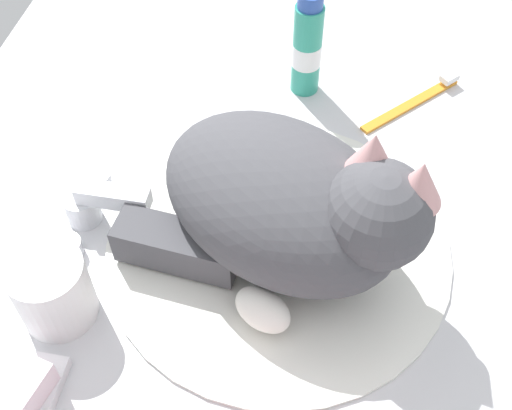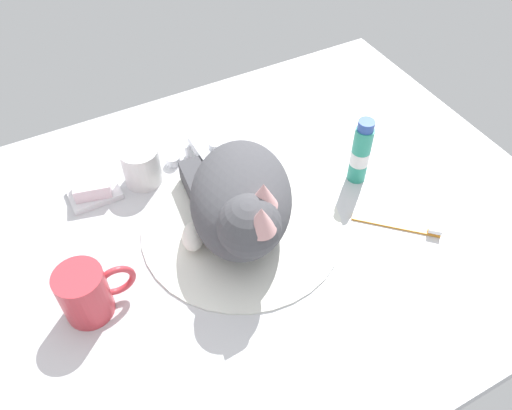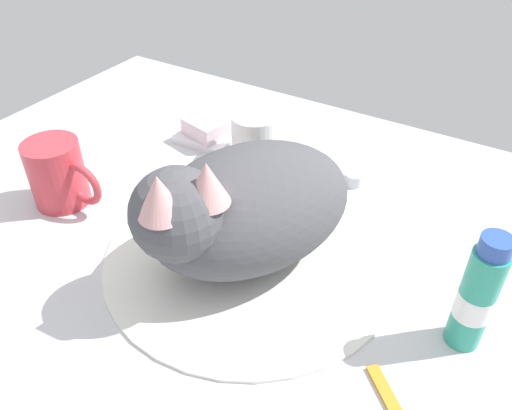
# 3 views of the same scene
# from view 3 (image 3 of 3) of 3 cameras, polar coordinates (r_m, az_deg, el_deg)

# --- Properties ---
(ground_plane) EXTENTS (1.10, 0.83, 0.03)m
(ground_plane) POSITION_cam_3_polar(r_m,az_deg,el_deg) (0.63, -0.56, -6.72)
(ground_plane) COLOR silver
(sink_basin) EXTENTS (0.35, 0.35, 0.01)m
(sink_basin) POSITION_cam_3_polar(r_m,az_deg,el_deg) (0.61, -0.58, -5.44)
(sink_basin) COLOR silver
(sink_basin) RESTS_ON ground_plane
(faucet) EXTENTS (0.12, 0.09, 0.05)m
(faucet) POSITION_cam_3_polar(r_m,az_deg,el_deg) (0.74, 7.38, 4.41)
(faucet) COLOR silver
(faucet) RESTS_ON ground_plane
(cat) EXTENTS (0.26, 0.31, 0.17)m
(cat) POSITION_cam_3_polar(r_m,az_deg,el_deg) (0.56, -1.92, -0.28)
(cat) COLOR #4C4C51
(cat) RESTS_ON sink_basin
(coffee_mug) EXTENTS (0.11, 0.07, 0.09)m
(coffee_mug) POSITION_cam_3_polar(r_m,az_deg,el_deg) (0.72, -21.09, 3.24)
(coffee_mug) COLOR #C63842
(coffee_mug) RESTS_ON ground_plane
(rinse_cup) EXTENTS (0.07, 0.07, 0.07)m
(rinse_cup) POSITION_cam_3_polar(r_m,az_deg,el_deg) (0.77, -0.14, 7.49)
(rinse_cup) COLOR white
(rinse_cup) RESTS_ON ground_plane
(soap_dish) EXTENTS (0.09, 0.06, 0.01)m
(soap_dish) POSITION_cam_3_polar(r_m,az_deg,el_deg) (0.83, -5.54, 7.39)
(soap_dish) COLOR white
(soap_dish) RESTS_ON ground_plane
(soap_bar) EXTENTS (0.07, 0.06, 0.03)m
(soap_bar) POSITION_cam_3_polar(r_m,az_deg,el_deg) (0.82, -5.62, 8.56)
(soap_bar) COLOR silver
(soap_bar) RESTS_ON soap_dish
(toothpaste_bottle) EXTENTS (0.03, 0.03, 0.13)m
(toothpaste_bottle) POSITION_cam_3_polar(r_m,az_deg,el_deg) (0.53, 23.33, -9.32)
(toothpaste_bottle) COLOR teal
(toothpaste_bottle) RESTS_ON ground_plane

